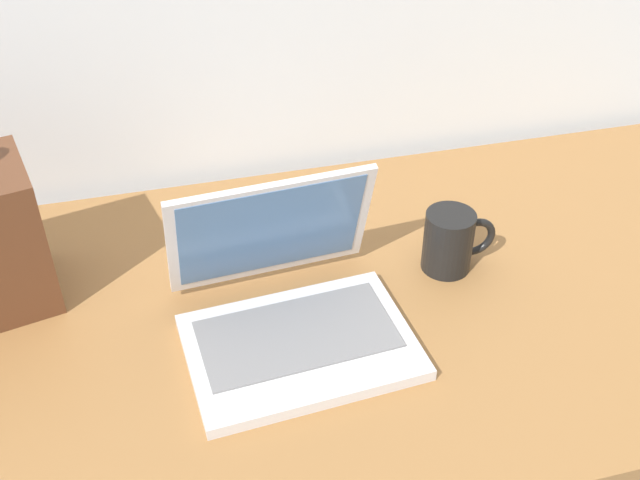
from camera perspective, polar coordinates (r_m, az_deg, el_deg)
desk at (r=1.16m, az=2.46°, el=-4.98°), size 1.60×0.76×0.03m
laptop at (r=1.07m, az=-2.30°, el=-4.94°), size 0.33×0.31×0.21m
coffee_mug at (r=1.19m, az=9.82°, el=-0.02°), size 0.12×0.08×0.10m
remote_control_near at (r=1.30m, az=-2.10°, el=1.90°), size 0.09×0.17×0.02m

